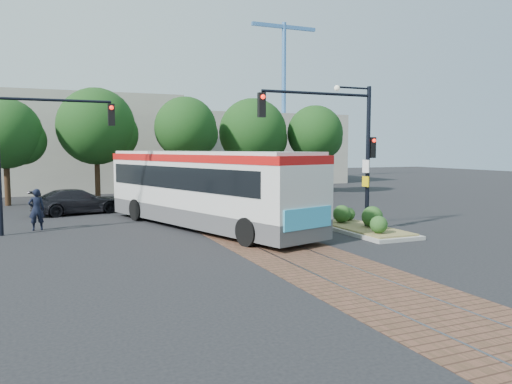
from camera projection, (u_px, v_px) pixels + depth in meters
The scene contains 11 objects.
ground at pixel (252, 236), 20.52m from camera, with size 120.00×120.00×0.00m, color black.
trackbed at pixel (220, 222), 24.20m from camera, with size 3.60×40.00×0.02m.
tree_row at pixel (180, 131), 35.64m from camera, with size 26.40×5.60×7.67m.
warehouses at pixel (129, 146), 46.38m from camera, with size 40.00×13.00×8.00m.
crane at pixel (284, 85), 57.75m from camera, with size 8.00×0.50×18.00m.
city_bus at pixel (203, 185), 22.43m from camera, with size 6.50×13.09×3.45m.
traffic_island at pixel (362, 224), 21.53m from camera, with size 2.20×5.20×1.13m.
signal_pole_main at pixel (344, 135), 20.91m from camera, with size 5.49×0.46×6.00m.
signal_pole_left at pixel (28, 142), 20.62m from camera, with size 4.99×0.34×6.00m.
officer at pixel (37, 210), 21.79m from camera, with size 0.67×0.44×1.83m, color black.
parked_car at pixel (78, 201), 27.28m from camera, with size 1.92×4.73×1.37m, color black.
Camera 1 is at (-7.70, -18.77, 3.58)m, focal length 35.00 mm.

